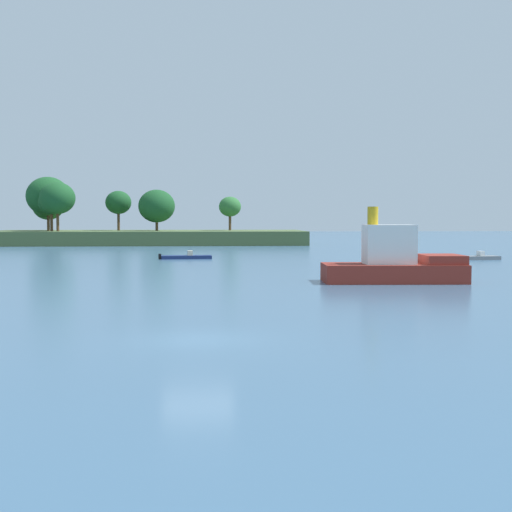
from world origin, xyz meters
name	(u,v)px	position (x,y,z in m)	size (l,w,h in m)	color
ground_plane	(198,340)	(0.00, 0.00, 0.00)	(400.00, 400.00, 0.00)	#3D607F
treeline_island	(129,226)	(-12.44, 91.91, 3.01)	(50.23, 17.71, 10.91)	#4C6038
fishing_skiff	(186,257)	(-1.90, 49.59, 0.21)	(5.57, 2.08, 0.86)	navy
tugboat	(396,263)	(12.82, 21.59, 1.28)	(9.62, 4.22, 5.02)	maroon
small_motorboat	(478,258)	(27.97, 46.12, 0.22)	(4.77, 2.28, 0.88)	slate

